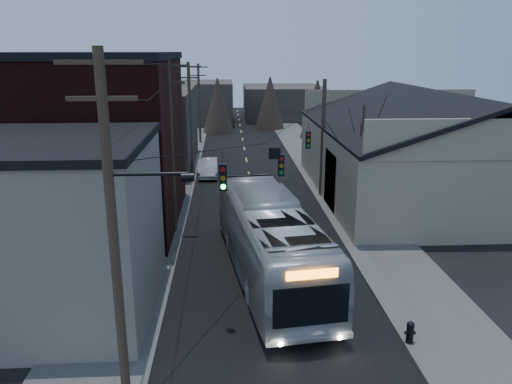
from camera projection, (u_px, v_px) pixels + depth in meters
The scene contains 14 objects.
road_surface at pixel (250, 180), 41.42m from camera, with size 9.00×110.00×0.02m, color black.
sidewalk_left at pixel (171, 181), 41.05m from camera, with size 4.00×110.00×0.12m, color #474744.
sidewalk_right at pixel (327, 178), 41.77m from camera, with size 4.00×110.00×0.12m, color #474744.
building_clapboard at pixel (48, 230), 19.80m from camera, with size 8.00×8.00×7.00m, color slate.
building_brick at pixel (91, 144), 29.90m from camera, with size 10.00×12.00×10.00m, color black.
building_left_far at pixel (144, 129), 45.71m from camera, with size 9.00×14.00×7.00m, color #322E28.
warehouse at pixel (430, 159), 36.60m from camera, with size 16.16×20.60×7.73m.
building_far_left at pixel (199, 102), 73.89m from camera, with size 10.00×12.00×6.00m, color #322E28.
building_far_right at pixel (282, 102), 79.54m from camera, with size 12.00×14.00×5.00m, color #322E28.
bare_tree at pixel (361, 163), 31.20m from camera, with size 0.40×0.40×7.20m, color black.
utility_lines at pixel (209, 133), 34.27m from camera, with size 11.24×45.28×10.50m.
bus at pixel (270, 239), 23.39m from camera, with size 3.14×13.43×3.74m, color #ACB2B9.
parked_car at pixel (208, 168), 42.61m from camera, with size 1.59×4.55×1.50m, color #9C9EA3.
fire_hydrant at pixel (410, 331), 18.09m from camera, with size 0.39×0.29×0.84m.
Camera 1 is at (-1.82, -10.08, 10.37)m, focal length 35.00 mm.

